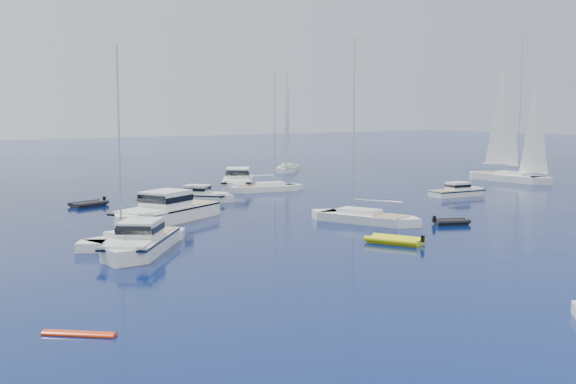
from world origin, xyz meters
name	(u,v)px	position (x,y,z in m)	size (l,w,h in m)	color
ground	(554,271)	(0.00, 0.00, 0.00)	(400.00, 400.00, 0.00)	navy
motor_cruiser_left	(140,253)	(-17.33, 19.01, 0.00)	(3.16, 10.31, 2.71)	silver
motor_cruiser_centre	(164,221)	(-10.13, 30.25, 0.00)	(3.81, 12.44, 3.27)	white
motor_cruiser_far_r	(458,196)	(23.65, 28.25, 0.00)	(2.25, 7.36, 1.93)	white
motor_cruiser_distant	(238,188)	(8.66, 49.13, 0.00)	(3.52, 11.49, 3.02)	white
motor_cruiser_horizon	(199,201)	(-1.18, 40.75, 0.00)	(2.42, 7.91, 2.08)	silver
sailboat_mid_r	(364,222)	(3.13, 20.20, 0.00)	(2.78, 10.71, 15.74)	white
sailboat_mid_l	(133,244)	(-16.47, 22.05, 0.00)	(2.49, 9.58, 14.08)	silver
sailboat_centre	(267,191)	(9.50, 44.10, 0.00)	(2.46, 9.47, 13.92)	white
sailboat_sails_r	(509,181)	(41.54, 35.61, 0.00)	(3.42, 13.14, 19.32)	white
sailboat_sails_far	(288,171)	(27.10, 64.88, 0.00)	(2.76, 10.62, 15.62)	silver
tender_yellow	(395,243)	(-1.44, 11.76, 0.00)	(2.21, 4.11, 0.95)	yellow
tender_grey_near	(451,224)	(8.19, 15.28, 0.00)	(1.69, 2.96, 0.95)	black
tender_grey_far	(89,206)	(-11.77, 43.38, 0.00)	(2.06, 3.79, 0.95)	black
kayak_orange	(79,335)	(-26.75, 4.03, 0.00)	(0.56, 3.12, 0.30)	red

